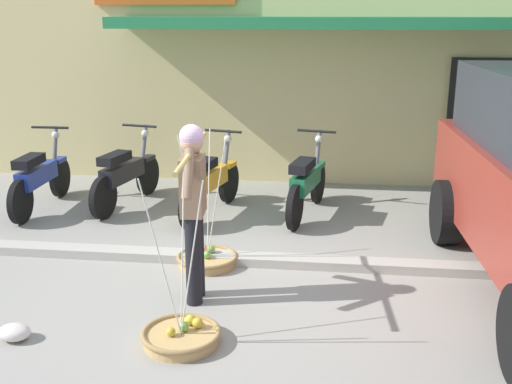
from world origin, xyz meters
The scene contains 11 objects.
ground_plane centered at (0.00, 0.00, 0.00)m, with size 90.00×90.00×0.00m, color gray.
sidewalk_curb centered at (0.00, 0.70, 0.05)m, with size 20.00×0.24×0.10m, color #AEA89C.
fruit_vendor centered at (-0.16, -0.22, 0.98)m, with size 0.22×1.66×1.70m.
fruit_basket_left_side centered at (-0.10, -1.04, 0.07)m, with size 0.67×0.67×1.45m.
fruit_basket_right_side centered at (-0.22, 0.61, 0.08)m, with size 0.67×0.67×1.45m.
motorcycle_nearest_shop centered at (-2.89, 2.26, 0.45)m, with size 0.54×1.82×1.09m.
motorcycle_second_in_row centered at (-1.77, 2.55, 0.45)m, with size 0.57×1.80×1.09m.
motorcycle_third_in_row centered at (-0.51, 2.30, 0.45)m, with size 0.61×1.79×1.09m.
motorcycle_end_of_row centered at (0.78, 2.45, 0.45)m, with size 0.59×1.80×1.09m.
storefront_building centered at (1.41, 6.61, 2.10)m, with size 13.00×6.00×4.20m.
plastic_litter_bag centered at (-1.51, -1.16, 0.07)m, with size 0.28×0.22×0.14m, color silver.
Camera 1 is at (1.08, -5.51, 2.65)m, focal length 43.35 mm.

